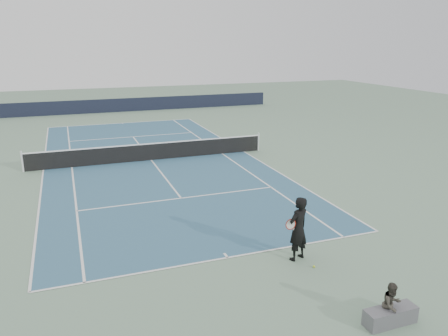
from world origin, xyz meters
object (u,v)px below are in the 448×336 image
object	(u,v)px
tennis_net	(151,151)
tennis_player	(298,229)
tennis_ball	(314,266)
spectator_bench	(391,310)

from	to	relation	value
tennis_net	tennis_player	distance (m)	12.79
tennis_net	tennis_player	world-z (taller)	tennis_player
tennis_net	tennis_ball	distance (m)	13.46
tennis_ball	spectator_bench	distance (m)	2.88
tennis_ball	tennis_player	bearing A→B (deg)	108.20
tennis_net	spectator_bench	distance (m)	16.30
tennis_net	tennis_ball	xyz separation A→B (m)	(2.13, -13.28, -0.47)
tennis_net	spectator_bench	world-z (taller)	tennis_net
tennis_player	spectator_bench	world-z (taller)	tennis_player
tennis_net	tennis_player	xyz separation A→B (m)	(1.92, -12.64, 0.48)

